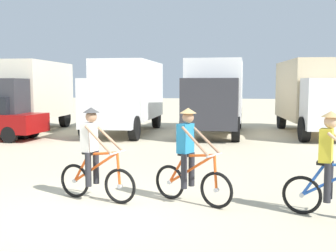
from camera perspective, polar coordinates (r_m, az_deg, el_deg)
The scene contains 8 objects.
ground_plane at distance 7.72m, azimuth -10.35°, elevation -11.35°, with size 120.00×120.00×0.00m, color beige.
box_truck_cream_rv at distance 20.91m, azimuth -18.86°, elevation 4.39°, with size 2.95×6.93×3.35m.
box_truck_white_box at distance 19.52m, azimuth -5.77°, elevation 4.59°, with size 2.62×6.83×3.35m.
box_truck_avon_van at distance 19.19m, azimuth 6.53°, elevation 4.56°, with size 2.42×6.76×3.35m.
box_truck_tan_camper at distance 19.93m, azimuth 19.48°, elevation 4.32°, with size 3.00×6.94×3.35m.
cyclist_orange_shirt at distance 8.17m, azimuth -10.19°, elevation -4.30°, with size 1.69×0.61×1.82m.
cyclist_cowboy_hat at distance 7.87m, azimuth 3.01°, elevation -4.60°, with size 1.59×0.84×1.82m.
cyclist_near_camera at distance 7.49m, azimuth 21.60°, elevation -5.53°, with size 1.68×0.66×1.82m.
Camera 1 is at (2.71, -6.87, 2.26)m, focal length 44.26 mm.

